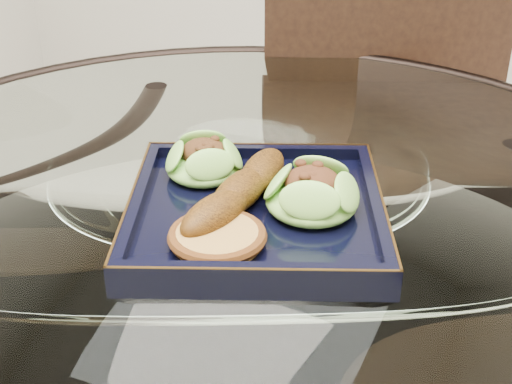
% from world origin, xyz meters
% --- Properties ---
extents(dining_table, '(1.13, 1.13, 0.77)m').
position_xyz_m(dining_table, '(-0.00, -0.00, 0.60)').
color(dining_table, white).
rests_on(dining_table, ground).
extents(dining_chair, '(0.60, 0.60, 1.07)m').
position_xyz_m(dining_chair, '(0.07, 0.46, 0.60)').
color(dining_chair, black).
rests_on(dining_chair, ground).
extents(navy_plate, '(0.35, 0.35, 0.02)m').
position_xyz_m(navy_plate, '(0.05, -0.06, 0.77)').
color(navy_plate, black).
rests_on(navy_plate, dining_table).
extents(lettuce_wrap_left, '(0.10, 0.10, 0.03)m').
position_xyz_m(lettuce_wrap_left, '(-0.04, -0.01, 0.80)').
color(lettuce_wrap_left, '#559B2D').
rests_on(lettuce_wrap_left, navy_plate).
extents(lettuce_wrap_right, '(0.12, 0.12, 0.04)m').
position_xyz_m(lettuce_wrap_right, '(0.10, -0.04, 0.80)').
color(lettuce_wrap_right, '#54972C').
rests_on(lettuce_wrap_right, navy_plate).
extents(roasted_plantain, '(0.05, 0.20, 0.04)m').
position_xyz_m(roasted_plantain, '(0.03, -0.06, 0.80)').
color(roasted_plantain, '#61370A').
rests_on(roasted_plantain, navy_plate).
extents(crumb_patty, '(0.09, 0.09, 0.02)m').
position_xyz_m(crumb_patty, '(0.04, -0.14, 0.79)').
color(crumb_patty, '#B5853C').
rests_on(crumb_patty, navy_plate).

